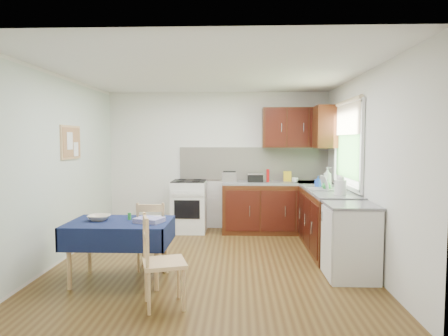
{
  "coord_description": "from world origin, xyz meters",
  "views": [
    {
      "loc": [
        0.38,
        -5.21,
        1.63
      ],
      "look_at": [
        0.18,
        0.26,
        1.25
      ],
      "focal_mm": 32.0,
      "sensor_mm": 36.0,
      "label": 1
    }
  ],
  "objects_px": {
    "sandwich_press": "(255,177)",
    "dish_rack": "(324,188)",
    "toaster": "(229,177)",
    "kettle": "(340,186)",
    "chair_near": "(159,258)",
    "dining_table": "(120,230)",
    "chair_far": "(152,233)"
  },
  "relations": [
    {
      "from": "sandwich_press",
      "to": "dish_rack",
      "type": "xyz_separation_m",
      "value": [
        0.97,
        -1.12,
        -0.05
      ]
    },
    {
      "from": "toaster",
      "to": "dish_rack",
      "type": "xyz_separation_m",
      "value": [
        1.42,
        -1.03,
        -0.06
      ]
    },
    {
      "from": "dish_rack",
      "to": "kettle",
      "type": "xyz_separation_m",
      "value": [
        0.11,
        -0.49,
        0.09
      ]
    },
    {
      "from": "dish_rack",
      "to": "kettle",
      "type": "distance_m",
      "value": 0.51
    },
    {
      "from": "chair_near",
      "to": "sandwich_press",
      "type": "bearing_deg",
      "value": -35.8
    },
    {
      "from": "dining_table",
      "to": "toaster",
      "type": "height_order",
      "value": "toaster"
    },
    {
      "from": "sandwich_press",
      "to": "dining_table",
      "type": "bearing_deg",
      "value": -138.81
    },
    {
      "from": "dining_table",
      "to": "chair_far",
      "type": "distance_m",
      "value": 0.52
    },
    {
      "from": "kettle",
      "to": "dish_rack",
      "type": "bearing_deg",
      "value": 102.39
    },
    {
      "from": "dining_table",
      "to": "chair_far",
      "type": "height_order",
      "value": "chair_far"
    },
    {
      "from": "chair_near",
      "to": "toaster",
      "type": "relative_size",
      "value": 3.58
    },
    {
      "from": "chair_near",
      "to": "dining_table",
      "type": "bearing_deg",
      "value": 22.74
    },
    {
      "from": "dining_table",
      "to": "chair_near",
      "type": "xyz_separation_m",
      "value": [
        0.6,
        -0.71,
        -0.11
      ]
    },
    {
      "from": "chair_far",
      "to": "toaster",
      "type": "relative_size",
      "value": 3.4
    },
    {
      "from": "toaster",
      "to": "kettle",
      "type": "relative_size",
      "value": 0.97
    },
    {
      "from": "chair_near",
      "to": "kettle",
      "type": "distance_m",
      "value": 2.72
    },
    {
      "from": "chair_far",
      "to": "kettle",
      "type": "bearing_deg",
      "value": -172.92
    },
    {
      "from": "chair_near",
      "to": "toaster",
      "type": "height_order",
      "value": "toaster"
    },
    {
      "from": "toaster",
      "to": "dish_rack",
      "type": "height_order",
      "value": "dish_rack"
    },
    {
      "from": "chair_near",
      "to": "dish_rack",
      "type": "distance_m",
      "value": 2.94
    },
    {
      "from": "dining_table",
      "to": "kettle",
      "type": "xyz_separation_m",
      "value": [
        2.73,
        0.88,
        0.42
      ]
    },
    {
      "from": "dining_table",
      "to": "kettle",
      "type": "distance_m",
      "value": 2.9
    },
    {
      "from": "dining_table",
      "to": "sandwich_press",
      "type": "bearing_deg",
      "value": 75.57
    },
    {
      "from": "dish_rack",
      "to": "dining_table",
      "type": "bearing_deg",
      "value": -132.62
    },
    {
      "from": "toaster",
      "to": "dish_rack",
      "type": "relative_size",
      "value": 0.56
    },
    {
      "from": "sandwich_press",
      "to": "dish_rack",
      "type": "height_order",
      "value": "dish_rack"
    },
    {
      "from": "kettle",
      "to": "dining_table",
      "type": "bearing_deg",
      "value": -162.07
    },
    {
      "from": "dining_table",
      "to": "sandwich_press",
      "type": "xyz_separation_m",
      "value": [
        1.66,
        2.5,
        0.38
      ]
    },
    {
      "from": "dining_table",
      "to": "sandwich_press",
      "type": "relative_size",
      "value": 4.35
    },
    {
      "from": "dining_table",
      "to": "dish_rack",
      "type": "height_order",
      "value": "dish_rack"
    },
    {
      "from": "dish_rack",
      "to": "sandwich_press",
      "type": "bearing_deg",
      "value": 150.45
    },
    {
      "from": "dining_table",
      "to": "sandwich_press",
      "type": "distance_m",
      "value": 3.02
    }
  ]
}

